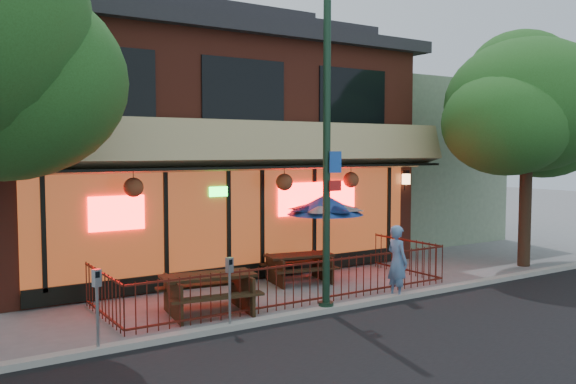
% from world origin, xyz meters
% --- Properties ---
extents(ground, '(80.00, 80.00, 0.00)m').
position_xyz_m(ground, '(0.00, 0.00, 0.00)').
color(ground, gray).
rests_on(ground, ground).
extents(curb, '(80.00, 0.25, 0.12)m').
position_xyz_m(curb, '(0.00, -0.50, 0.06)').
color(curb, '#999993').
rests_on(curb, ground).
extents(restaurant_building, '(12.96, 9.49, 8.05)m').
position_xyz_m(restaurant_building, '(0.00, 7.11, 4.13)').
color(restaurant_building, maroon).
rests_on(restaurant_building, ground).
extents(neighbor_building, '(6.00, 7.00, 6.00)m').
position_xyz_m(neighbor_building, '(9.00, 7.70, 3.00)').
color(neighbor_building, gray).
rests_on(neighbor_building, ground).
extents(patio_fence, '(8.44, 2.62, 1.00)m').
position_xyz_m(patio_fence, '(0.00, 0.50, 0.63)').
color(patio_fence, '#4A170F').
rests_on(patio_fence, ground).
extents(street_light, '(0.43, 0.32, 7.00)m').
position_xyz_m(street_light, '(0.00, -0.40, 3.15)').
color(street_light, '#152F20').
rests_on(street_light, ground).
extents(street_tree_right, '(4.80, 4.80, 7.02)m').
position_xyz_m(street_tree_right, '(8.04, 0.59, 4.96)').
color(street_tree_right, '#332519').
rests_on(street_tree_right, ground).
extents(picnic_table_left, '(2.15, 1.76, 0.84)m').
position_xyz_m(picnic_table_left, '(-2.19, 0.81, 0.55)').
color(picnic_table_left, '#322312').
rests_on(picnic_table_left, ground).
extents(picnic_table_right, '(1.95, 1.62, 0.74)m').
position_xyz_m(picnic_table_right, '(1.10, 2.26, 0.49)').
color(picnic_table_right, black).
rests_on(picnic_table_right, ground).
extents(patio_umbrella, '(2.05, 2.05, 2.34)m').
position_xyz_m(patio_umbrella, '(1.96, 2.29, 1.99)').
color(patio_umbrella, gray).
rests_on(patio_umbrella, ground).
extents(pedestrian, '(0.46, 0.65, 1.71)m').
position_xyz_m(pedestrian, '(2.10, -0.35, 0.85)').
color(pedestrian, '#5579AA').
rests_on(pedestrian, ground).
extents(parking_meter_near, '(0.14, 0.13, 1.40)m').
position_xyz_m(parking_meter_near, '(-2.36, -0.48, 0.95)').
color(parking_meter_near, gray).
rests_on(parking_meter_near, ground).
extents(parking_meter_far, '(0.15, 0.14, 1.45)m').
position_xyz_m(parking_meter_far, '(-4.87, -0.48, 0.98)').
color(parking_meter_far, gray).
rests_on(parking_meter_far, ground).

